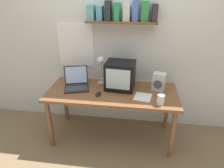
% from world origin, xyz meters
% --- Properties ---
extents(ground_plane, '(12.00, 12.00, 0.00)m').
position_xyz_m(ground_plane, '(0.00, 0.00, 0.00)').
color(ground_plane, '#866C4D').
extents(back_wall, '(5.60, 0.24, 2.60)m').
position_xyz_m(back_wall, '(-0.00, 0.44, 1.31)').
color(back_wall, silver).
rests_on(back_wall, ground_plane).
extents(corner_desk, '(1.63, 0.70, 0.70)m').
position_xyz_m(corner_desk, '(0.00, 0.00, 0.64)').
color(corner_desk, brown).
rests_on(corner_desk, ground_plane).
extents(crt_monitor, '(0.38, 0.33, 0.35)m').
position_xyz_m(crt_monitor, '(0.09, 0.10, 0.88)').
color(crt_monitor, black).
rests_on(crt_monitor, corner_desk).
extents(laptop, '(0.39, 0.39, 0.25)m').
position_xyz_m(laptop, '(-0.48, 0.06, 0.76)').
color(laptop, '#232326').
rests_on(laptop, corner_desk).
extents(desk_lamp, '(0.11, 0.16, 0.39)m').
position_xyz_m(desk_lamp, '(-0.17, 0.17, 0.99)').
color(desk_lamp, silver).
rests_on(desk_lamp, corner_desk).
extents(juice_glass, '(0.08, 0.08, 0.12)m').
position_xyz_m(juice_glass, '(0.58, -0.24, 0.76)').
color(juice_glass, white).
rests_on(juice_glass, corner_desk).
extents(space_heater, '(0.18, 0.16, 0.23)m').
position_xyz_m(space_heater, '(0.58, 0.11, 0.82)').
color(space_heater, silver).
rests_on(space_heater, corner_desk).
extents(computer_mouse, '(0.08, 0.12, 0.03)m').
position_xyz_m(computer_mouse, '(-0.15, -0.13, 0.72)').
color(computer_mouse, black).
rests_on(computer_mouse, corner_desk).
extents(loose_paper_near_laptop, '(0.23, 0.24, 0.00)m').
position_xyz_m(loose_paper_near_laptop, '(0.39, -0.10, 0.70)').
color(loose_paper_near_laptop, white).
rests_on(loose_paper_near_laptop, corner_desk).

